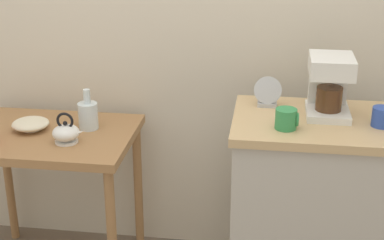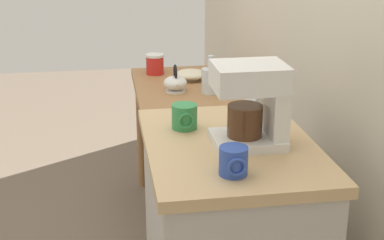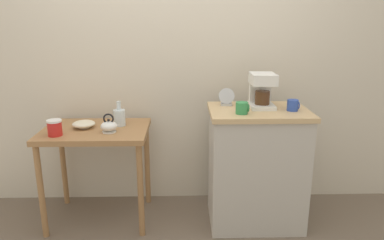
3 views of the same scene
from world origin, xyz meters
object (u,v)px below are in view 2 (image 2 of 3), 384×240
at_px(teakettle, 175,83).
at_px(glass_carafe_vase, 211,80).
at_px(mug_tall_green, 185,117).
at_px(mug_blue, 234,161).
at_px(canister_enamel, 155,64).
at_px(bowl_stoneware, 191,74).
at_px(coffee_maker, 255,101).
at_px(table_clock, 253,101).

distance_m(teakettle, glass_carafe_vase, 0.18).
height_order(mug_tall_green, mug_blue, mug_tall_green).
height_order(teakettle, canister_enamel, teakettle).
bearing_deg(bowl_stoneware, mug_blue, -4.72).
bearing_deg(bowl_stoneware, canister_enamel, -129.98).
bearing_deg(mug_tall_green, teakettle, 174.46).
bearing_deg(coffee_maker, canister_enamel, -173.50).
bearing_deg(teakettle, table_clock, 10.67).
height_order(mug_tall_green, table_clock, table_clock).
bearing_deg(canister_enamel, teakettle, 10.65).
bearing_deg(mug_blue, glass_carafe_vase, 171.77).
xyz_separation_m(teakettle, coffee_maker, (1.14, 0.10, 0.25)).
height_order(coffee_maker, table_clock, coffee_maker).
bearing_deg(canister_enamel, bowl_stoneware, 50.02).
bearing_deg(mug_blue, teakettle, 179.43).
bearing_deg(teakettle, canister_enamel, -169.35).
bearing_deg(mug_blue, coffee_maker, 151.09).
relative_size(glass_carafe_vase, coffee_maker, 0.75).
height_order(bowl_stoneware, canister_enamel, canister_enamel).
height_order(canister_enamel, mug_tall_green, mug_tall_green).
xyz_separation_m(canister_enamel, mug_blue, (1.72, 0.06, 0.14)).
xyz_separation_m(coffee_maker, table_clock, (-0.26, 0.06, -0.08)).
relative_size(glass_carafe_vase, mug_tall_green, 2.07).
bearing_deg(mug_blue, bowl_stoneware, 175.28).
distance_m(teakettle, mug_tall_green, 0.98).
relative_size(teakettle, table_clock, 1.11).
bearing_deg(table_clock, bowl_stoneware, -177.37).
distance_m(bowl_stoneware, teakettle, 0.25).
bearing_deg(table_clock, mug_tall_green, -72.73).
bearing_deg(canister_enamel, table_clock, 10.67).
distance_m(bowl_stoneware, glass_carafe_vase, 0.27).
xyz_separation_m(glass_carafe_vase, coffee_maker, (1.09, -0.07, 0.23)).
height_order(bowl_stoneware, mug_tall_green, mug_tall_green).
bearing_deg(glass_carafe_vase, mug_blue, -8.23).
xyz_separation_m(canister_enamel, mug_tall_green, (1.34, -0.02, 0.14)).
bearing_deg(mug_tall_green, glass_carafe_vase, 163.68).
bearing_deg(teakettle, mug_tall_green, -5.54).
bearing_deg(mug_tall_green, table_clock, 107.27).
distance_m(glass_carafe_vase, coffee_maker, 1.12).
distance_m(glass_carafe_vase, table_clock, 0.85).
height_order(coffee_maker, mug_tall_green, coffee_maker).
xyz_separation_m(teakettle, mug_tall_green, (0.96, -0.09, 0.15)).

